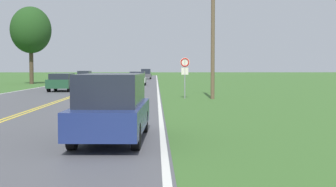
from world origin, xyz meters
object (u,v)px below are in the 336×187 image
object	(u,v)px
car_silver_sedan_receding	(137,78)
car_dark_grey_van_horizon	(146,74)
car_champagne_hatchback_distant	(85,76)
car_dark_blue_suv_mid_near	(112,106)
traffic_sign	(185,68)
car_dark_green_hatchback_mid_far	(62,82)
tree_left_verge	(31,30)

from	to	relation	value
car_silver_sedan_receding	car_dark_grey_van_horizon	bearing A→B (deg)	-179.83
car_champagne_hatchback_distant	car_dark_blue_suv_mid_near	bearing A→B (deg)	-170.50
car_silver_sedan_receding	traffic_sign	bearing A→B (deg)	10.67
car_dark_green_hatchback_mid_far	car_champagne_hatchback_distant	bearing A→B (deg)	5.68
car_champagne_hatchback_distant	car_dark_grey_van_horizon	distance (m)	17.88
car_dark_grey_van_horizon	car_dark_blue_suv_mid_near	bearing A→B (deg)	1.76
car_dark_blue_suv_mid_near	car_champagne_hatchback_distant	world-z (taller)	car_dark_blue_suv_mid_near
traffic_sign	car_dark_grey_van_horizon	xyz separation A→B (m)	(-3.50, 50.84, -1.03)
car_dark_blue_suv_mid_near	car_dark_green_hatchback_mid_far	world-z (taller)	car_dark_blue_suv_mid_near
traffic_sign	car_champagne_hatchback_distant	size ratio (longest dim) A/B	0.60
car_dark_blue_suv_mid_near	car_dark_grey_van_horizon	xyz separation A→B (m)	(-0.51, 67.74, -0.02)
car_champagne_hatchback_distant	car_dark_grey_van_horizon	bearing A→B (deg)	-26.77
car_champagne_hatchback_distant	car_dark_green_hatchback_mid_far	bearing A→B (deg)	-175.37
tree_left_verge	car_dark_green_hatchback_mid_far	bearing A→B (deg)	-68.01
car_dark_grey_van_horizon	car_silver_sedan_receding	bearing A→B (deg)	0.61
car_dark_green_hatchback_mid_far	car_champagne_hatchback_distant	distance (m)	25.74
car_champagne_hatchback_distant	car_dark_grey_van_horizon	size ratio (longest dim) A/B	0.90
car_dark_blue_suv_mid_near	car_champagne_hatchback_distant	bearing A→B (deg)	-168.34
traffic_sign	car_dark_grey_van_horizon	world-z (taller)	traffic_sign
car_dark_blue_suv_mid_near	car_dark_grey_van_horizon	distance (m)	67.74
tree_left_verge	car_dark_blue_suv_mid_near	bearing A→B (deg)	-72.64
car_dark_green_hatchback_mid_far	car_silver_sedan_receding	distance (m)	14.30
traffic_sign	car_dark_blue_suv_mid_near	bearing A→B (deg)	-100.03
car_champagne_hatchback_distant	car_dark_grey_van_horizon	xyz separation A→B (m)	(8.08, 15.95, 0.11)
car_silver_sedan_receding	car_dark_grey_van_horizon	distance (m)	28.49
car_dark_blue_suv_mid_near	car_silver_sedan_receding	size ratio (longest dim) A/B	1.24
car_dark_blue_suv_mid_near	car_dark_green_hatchback_mid_far	size ratio (longest dim) A/B	1.30
tree_left_verge	car_silver_sedan_receding	size ratio (longest dim) A/B	2.31
traffic_sign	car_dark_green_hatchback_mid_far	world-z (taller)	traffic_sign
traffic_sign	car_dark_green_hatchback_mid_far	size ratio (longest dim) A/B	0.68
tree_left_verge	car_dark_grey_van_horizon	xyz separation A→B (m)	(13.19, 23.90, -5.48)
traffic_sign	car_dark_grey_van_horizon	bearing A→B (deg)	93.93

